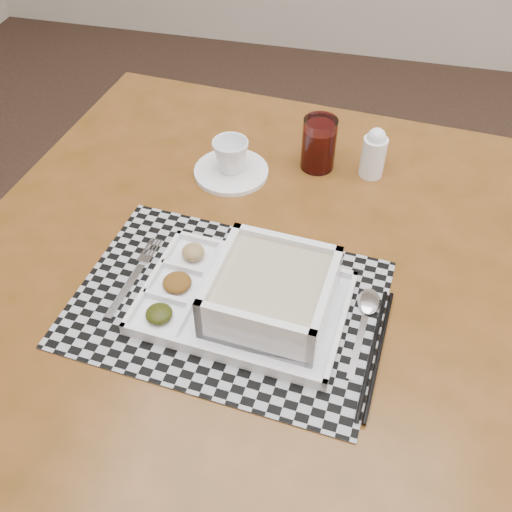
# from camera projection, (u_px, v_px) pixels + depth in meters

# --- Properties ---
(dining_table) EXTENTS (1.11, 1.11, 0.77)m
(dining_table) POSITION_uv_depth(u_px,v_px,m) (257.00, 288.00, 1.04)
(dining_table) COLOR #4D310E
(dining_table) RESTS_ON ground
(placemat) EXTENTS (0.51, 0.38, 0.00)m
(placemat) POSITION_uv_depth(u_px,v_px,m) (228.00, 303.00, 0.91)
(placemat) COLOR #9B9CA2
(placemat) RESTS_ON dining_table
(serving_tray) EXTENTS (0.34, 0.25, 0.09)m
(serving_tray) POSITION_uv_depth(u_px,v_px,m) (261.00, 296.00, 0.88)
(serving_tray) COLOR white
(serving_tray) RESTS_ON placemat
(fork) EXTENTS (0.03, 0.19, 0.00)m
(fork) POSITION_uv_depth(u_px,v_px,m) (135.00, 274.00, 0.95)
(fork) COLOR silver
(fork) RESTS_ON placemat
(spoon) EXTENTS (0.04, 0.18, 0.01)m
(spoon) POSITION_uv_depth(u_px,v_px,m) (367.00, 308.00, 0.90)
(spoon) COLOR silver
(spoon) RESTS_ON placemat
(chopsticks) EXTENTS (0.04, 0.24, 0.01)m
(chopsticks) POSITION_uv_depth(u_px,v_px,m) (376.00, 352.00, 0.84)
(chopsticks) COLOR black
(chopsticks) RESTS_ON placemat
(saucer) EXTENTS (0.15, 0.15, 0.01)m
(saucer) POSITION_uv_depth(u_px,v_px,m) (231.00, 172.00, 1.15)
(saucer) COLOR white
(saucer) RESTS_ON dining_table
(cup) EXTENTS (0.07, 0.07, 0.07)m
(cup) POSITION_uv_depth(u_px,v_px,m) (231.00, 156.00, 1.12)
(cup) COLOR white
(cup) RESTS_ON saucer
(juice_glass) EXTENTS (0.07, 0.07, 0.11)m
(juice_glass) POSITION_uv_depth(u_px,v_px,m) (319.00, 146.00, 1.13)
(juice_glass) COLOR white
(juice_glass) RESTS_ON dining_table
(creamer_bottle) EXTENTS (0.05, 0.05, 0.11)m
(creamer_bottle) POSITION_uv_depth(u_px,v_px,m) (374.00, 153.00, 1.11)
(creamer_bottle) COLOR white
(creamer_bottle) RESTS_ON dining_table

